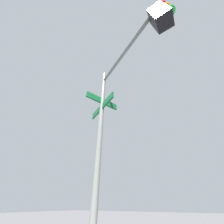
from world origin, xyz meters
The scene contains 1 object.
traffic_signal_near centered at (-6.44, -5.77, 3.86)m, with size 1.53×2.72×5.51m.
Camera 1 is at (-5.01, -5.23, 1.75)m, focal length 18.21 mm.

